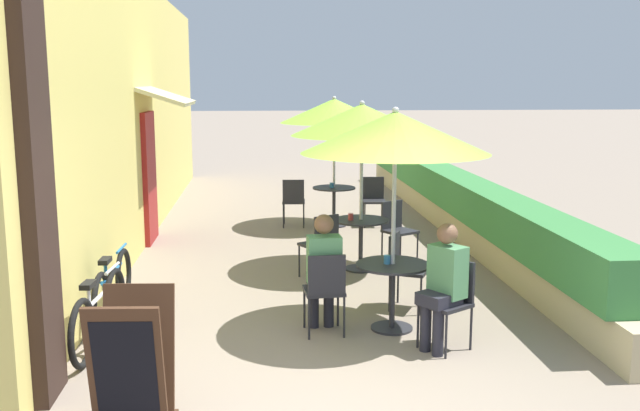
# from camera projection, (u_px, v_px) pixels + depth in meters

# --- Properties ---
(cafe_facade_wall) EXTENTS (0.98, 14.38, 4.20)m
(cafe_facade_wall) POSITION_uv_depth(u_px,v_px,m) (143.00, 111.00, 11.88)
(cafe_facade_wall) COLOR #E0CC6B
(cafe_facade_wall) RESTS_ON ground_plane
(planter_hedge) EXTENTS (0.60, 13.38, 1.01)m
(planter_hedge) POSITION_uv_depth(u_px,v_px,m) (450.00, 198.00, 12.62)
(planter_hedge) COLOR tan
(planter_hedge) RESTS_ON ground_plane
(patio_table_near) EXTENTS (0.77, 0.77, 0.71)m
(patio_table_near) POSITION_uv_depth(u_px,v_px,m) (392.00, 282.00, 7.42)
(patio_table_near) COLOR #28282D
(patio_table_near) RESTS_ON ground_plane
(patio_umbrella_near) EXTENTS (1.92, 1.92, 2.33)m
(patio_umbrella_near) POSITION_uv_depth(u_px,v_px,m) (395.00, 133.00, 7.15)
(patio_umbrella_near) COLOR #B7B7BC
(patio_umbrella_near) RESTS_ON ground_plane
(cafe_chair_near_left) EXTENTS (0.54, 0.54, 0.87)m
(cafe_chair_near_left) POSITION_uv_depth(u_px,v_px,m) (403.00, 265.00, 8.11)
(cafe_chair_near_left) COLOR #232328
(cafe_chair_near_left) RESTS_ON ground_plane
(cafe_chair_near_right) EXTENTS (0.43, 0.43, 0.87)m
(cafe_chair_near_right) POSITION_uv_depth(u_px,v_px,m) (325.00, 287.00, 7.24)
(cafe_chair_near_right) COLOR #232328
(cafe_chair_near_right) RESTS_ON ground_plane
(seated_patron_near_right) EXTENTS (0.35, 0.42, 1.25)m
(seated_patron_near_right) POSITION_uv_depth(u_px,v_px,m) (323.00, 268.00, 7.32)
(seated_patron_near_right) COLOR #23232D
(seated_patron_near_right) RESTS_ON ground_plane
(cafe_chair_near_back) EXTENTS (0.55, 0.55, 0.87)m
(cafe_chair_near_back) POSITION_uv_depth(u_px,v_px,m) (451.00, 296.00, 6.91)
(cafe_chair_near_back) COLOR #232328
(cafe_chair_near_back) RESTS_ON ground_plane
(seated_patron_near_back) EXTENTS (0.51, 0.49, 1.25)m
(seated_patron_near_back) POSITION_uv_depth(u_px,v_px,m) (443.00, 281.00, 6.81)
(seated_patron_near_back) COLOR #23232D
(seated_patron_near_back) RESTS_ON ground_plane
(coffee_cup_near) EXTENTS (0.07, 0.07, 0.09)m
(coffee_cup_near) POSITION_uv_depth(u_px,v_px,m) (387.00, 260.00, 7.38)
(coffee_cup_near) COLOR teal
(coffee_cup_near) RESTS_ON patio_table_near
(patio_table_mid) EXTENTS (0.77, 0.77, 0.71)m
(patio_table_mid) POSITION_uv_depth(u_px,v_px,m) (361.00, 233.00, 9.80)
(patio_table_mid) COLOR #28282D
(patio_table_mid) RESTS_ON ground_plane
(patio_umbrella_mid) EXTENTS (1.92, 1.92, 2.33)m
(patio_umbrella_mid) POSITION_uv_depth(u_px,v_px,m) (362.00, 120.00, 9.54)
(patio_umbrella_mid) COLOR #B7B7BC
(patio_umbrella_mid) RESTS_ON ground_plane
(cafe_chair_mid_left) EXTENTS (0.55, 0.55, 0.87)m
(cafe_chair_mid_left) POSITION_uv_depth(u_px,v_px,m) (396.00, 226.00, 10.28)
(cafe_chair_mid_left) COLOR #232328
(cafe_chair_mid_left) RESTS_ON ground_plane
(cafe_chair_mid_right) EXTENTS (0.55, 0.55, 0.87)m
(cafe_chair_mid_right) POSITION_uv_depth(u_px,v_px,m) (321.00, 241.00, 9.32)
(cafe_chair_mid_right) COLOR #232328
(cafe_chair_mid_right) RESTS_ON ground_plane
(coffee_cup_mid) EXTENTS (0.07, 0.07, 0.09)m
(coffee_cup_mid) POSITION_uv_depth(u_px,v_px,m) (351.00, 217.00, 9.72)
(coffee_cup_mid) COLOR #B73D3D
(coffee_cup_mid) RESTS_ON patio_table_mid
(patio_table_far) EXTENTS (0.77, 0.77, 0.71)m
(patio_table_far) POSITION_uv_depth(u_px,v_px,m) (334.00, 198.00, 12.79)
(patio_table_far) COLOR #28282D
(patio_table_far) RESTS_ON ground_plane
(patio_umbrella_far) EXTENTS (1.92, 1.92, 2.33)m
(patio_umbrella_far) POSITION_uv_depth(u_px,v_px,m) (334.00, 111.00, 12.52)
(patio_umbrella_far) COLOR #B7B7BC
(patio_umbrella_far) RESTS_ON ground_plane
(cafe_chair_far_left) EXTENTS (0.43, 0.43, 0.87)m
(cafe_chair_far_left) POSITION_uv_depth(u_px,v_px,m) (374.00, 197.00, 12.87)
(cafe_chair_far_left) COLOR #232328
(cafe_chair_far_left) RESTS_ON ground_plane
(cafe_chair_far_right) EXTENTS (0.43, 0.43, 0.87)m
(cafe_chair_far_right) POSITION_uv_depth(u_px,v_px,m) (294.00, 199.00, 12.70)
(cafe_chair_far_right) COLOR #232328
(cafe_chair_far_right) RESTS_ON ground_plane
(coffee_cup_far) EXTENTS (0.07, 0.07, 0.09)m
(coffee_cup_far) POSITION_uv_depth(u_px,v_px,m) (332.00, 185.00, 12.69)
(coffee_cup_far) COLOR teal
(coffee_cup_far) RESTS_ON patio_table_far
(bicycle_leaning) EXTENTS (0.21, 1.70, 0.74)m
(bicycle_leaning) POSITION_uv_depth(u_px,v_px,m) (99.00, 313.00, 6.95)
(bicycle_leaning) COLOR black
(bicycle_leaning) RESTS_ON ground_plane
(bicycle_second) EXTENTS (0.12, 1.70, 0.74)m
(bicycle_second) POSITION_uv_depth(u_px,v_px,m) (113.00, 287.00, 7.84)
(bicycle_second) COLOR black
(bicycle_second) RESTS_ON ground_plane
(menu_board) EXTENTS (0.59, 0.67, 1.04)m
(menu_board) POSITION_uv_depth(u_px,v_px,m) (133.00, 363.00, 5.29)
(menu_board) COLOR #422819
(menu_board) RESTS_ON ground_plane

